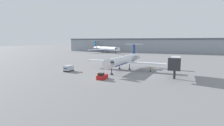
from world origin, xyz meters
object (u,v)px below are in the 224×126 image
jet_bridge (175,62)px  pushback_tug (102,77)px  airplane_main (124,60)px  traffic_cone_left (82,72)px  worker_near_tug (98,75)px  airplane_parked_far_left (105,48)px  luggage_cart (69,68)px  worker_by_wing (150,69)px

jet_bridge → pushback_tug: bearing=-150.8°
airplane_main → traffic_cone_left: airplane_main is taller
airplane_main → pushback_tug: bearing=-91.8°
worker_near_tug → airplane_parked_far_left: (-43.07, 98.35, 2.85)m
luggage_cart → airplane_parked_far_left: size_ratio=0.10×
pushback_tug → luggage_cart: bearing=157.8°
airplane_main → worker_near_tug: size_ratio=17.32×
traffic_cone_left → airplane_parked_far_left: 98.73m
airplane_main → airplane_parked_far_left: airplane_parked_far_left is taller
pushback_tug → worker_near_tug: pushback_tug is taller
worker_by_wing → airplane_parked_far_left: size_ratio=0.05×
pushback_tug → jet_bridge: bearing=29.2°
worker_near_tug → airplane_parked_far_left: bearing=113.7°
luggage_cart → worker_by_wing: luggage_cart is taller
airplane_main → luggage_cart: bearing=-148.1°
airplane_main → worker_by_wing: airplane_main is taller
worker_near_tug → worker_by_wing: 20.14m
luggage_cart → traffic_cone_left: 5.79m
airplane_main → pushback_tug: (-0.54, -17.17, -2.96)m
airplane_parked_far_left → jet_bridge: bearing=-54.3°
pushback_tug → jet_bridge: (18.69, 10.46, 3.75)m
luggage_cart → traffic_cone_left: luggage_cart is taller
airplane_main → airplane_parked_far_left: size_ratio=0.88×
luggage_cart → traffic_cone_left: (5.72, -0.65, -0.69)m
traffic_cone_left → jet_bridge: 29.94m
worker_near_tug → airplane_parked_far_left: airplane_parked_far_left is taller
airplane_main → pushback_tug: size_ratio=8.18×
worker_by_wing → jet_bridge: size_ratio=0.14×
airplane_main → worker_near_tug: bearing=-96.9°
jet_bridge → traffic_cone_left: bearing=-171.4°
luggage_cart → jet_bridge: (35.04, 3.80, 3.41)m
airplane_parked_far_left → jet_bridge: (63.27, -88.19, 0.68)m
pushback_tug → airplane_main: bearing=88.2°
worker_by_wing → traffic_cone_left: 23.58m
airplane_main → pushback_tug: airplane_main is taller
traffic_cone_left → airplane_parked_far_left: airplane_parked_far_left is taller
pushback_tug → luggage_cart: size_ratio=1.07×
luggage_cart → worker_by_wing: (26.84, 9.81, -0.13)m
pushback_tug → traffic_cone_left: bearing=150.6°
airplane_main → pushback_tug: 17.44m
worker_by_wing → airplane_parked_far_left: airplane_parked_far_left is taller
airplane_parked_far_left → luggage_cart: bearing=-72.9°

